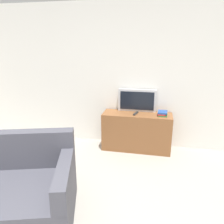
{
  "coord_description": "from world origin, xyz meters",
  "views": [
    {
      "loc": [
        1.02,
        -0.96,
        1.86
      ],
      "look_at": [
        0.34,
        2.32,
        0.83
      ],
      "focal_mm": 35.0,
      "sensor_mm": 36.0,
      "label": 1
    }
  ],
  "objects_px": {
    "tv_stand": "(137,132)",
    "remote_on_stand": "(136,113)",
    "book_stack": "(162,113)",
    "television": "(137,100)"
  },
  "relations": [
    {
      "from": "tv_stand",
      "to": "remote_on_stand",
      "type": "bearing_deg",
      "value": -133.19
    },
    {
      "from": "tv_stand",
      "to": "book_stack",
      "type": "bearing_deg",
      "value": 0.09
    },
    {
      "from": "television",
      "to": "remote_on_stand",
      "type": "relative_size",
      "value": 3.53
    },
    {
      "from": "television",
      "to": "remote_on_stand",
      "type": "xyz_separation_m",
      "value": [
        -0.0,
        -0.2,
        -0.19
      ]
    },
    {
      "from": "book_stack",
      "to": "remote_on_stand",
      "type": "xyz_separation_m",
      "value": [
        -0.46,
        -0.03,
        -0.02
      ]
    },
    {
      "from": "television",
      "to": "remote_on_stand",
      "type": "distance_m",
      "value": 0.28
    },
    {
      "from": "tv_stand",
      "to": "remote_on_stand",
      "type": "xyz_separation_m",
      "value": [
        -0.03,
        -0.03,
        0.35
      ]
    },
    {
      "from": "television",
      "to": "book_stack",
      "type": "xyz_separation_m",
      "value": [
        0.46,
        -0.17,
        -0.17
      ]
    },
    {
      "from": "tv_stand",
      "to": "television",
      "type": "xyz_separation_m",
      "value": [
        -0.02,
        0.17,
        0.55
      ]
    },
    {
      "from": "book_stack",
      "to": "television",
      "type": "bearing_deg",
      "value": 160.12
    }
  ]
}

